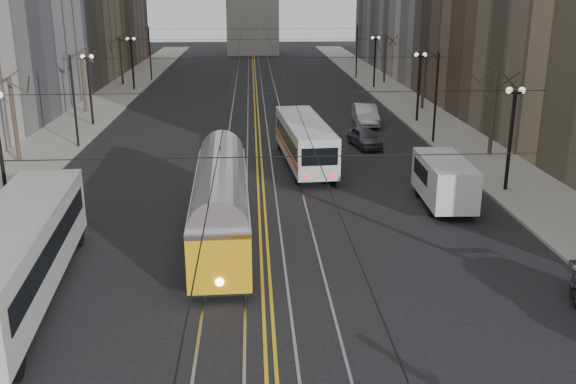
{
  "coord_description": "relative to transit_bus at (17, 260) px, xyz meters",
  "views": [
    {
      "loc": [
        -0.45,
        -15.61,
        10.8
      ],
      "look_at": [
        0.97,
        9.13,
        3.0
      ],
      "focal_mm": 40.0,
      "sensor_mm": 36.0,
      "label": 1
    }
  ],
  "objects": [
    {
      "name": "centre_lines",
      "position": [
        8.94,
        38.94,
        -1.59
      ],
      "size": [
        0.42,
        130.0,
        0.01
      ],
      "primitive_type": "cube",
      "color": "gold",
      "rests_on": "ground"
    },
    {
      "name": "sedan_grey",
      "position": [
        16.6,
        23.12,
        -0.9
      ],
      "size": [
        2.32,
        4.31,
        1.39
      ],
      "primitive_type": "imported",
      "rotation": [
        0.0,
        0.0,
        0.17
      ],
      "color": "#474A4F",
      "rests_on": "ground"
    },
    {
      "name": "streetcar",
      "position": [
        7.07,
        5.51,
        -0.12
      ],
      "size": [
        2.69,
        12.62,
        2.96
      ],
      "primitive_type": "cube",
      "rotation": [
        0.0,
        0.0,
        0.03
      ],
      "color": "gold",
      "rests_on": "ground"
    },
    {
      "name": "street_trees",
      "position": [
        8.94,
        29.19,
        1.21
      ],
      "size": [
        31.68,
        53.28,
        5.6
      ],
      "color": "#382D23",
      "rests_on": "ground"
    },
    {
      "name": "lamp_posts",
      "position": [
        8.94,
        22.69,
        1.21
      ],
      "size": [
        27.6,
        57.2,
        5.6
      ],
      "color": "black",
      "rests_on": "ground"
    },
    {
      "name": "trolley_wires",
      "position": [
        8.94,
        28.77,
        2.18
      ],
      "size": [
        25.96,
        120.0,
        6.6
      ],
      "color": "black",
      "rests_on": "ground"
    },
    {
      "name": "cargo_van",
      "position": [
        18.41,
        9.7,
        -0.34
      ],
      "size": [
        2.37,
        5.73,
        2.5
      ],
      "primitive_type": "cube",
      "rotation": [
        0.0,
        0.0,
        -0.04
      ],
      "color": "silver",
      "rests_on": "ground"
    },
    {
      "name": "sedan_silver",
      "position": [
        18.03,
        31.11,
        -0.74
      ],
      "size": [
        2.04,
        5.24,
        1.7
      ],
      "primitive_type": "imported",
      "rotation": [
        0.0,
        0.0,
        -0.05
      ],
      "color": "#AAACB1",
      "rests_on": "ground"
    },
    {
      "name": "transit_bus",
      "position": [
        0.0,
        0.0,
        0.0
      ],
      "size": [
        3.63,
        12.93,
        3.19
      ],
      "primitive_type": "cube",
      "rotation": [
        0.0,
        0.0,
        0.08
      ],
      "color": "#BABABA",
      "rests_on": "ground"
    },
    {
      "name": "sidewalk_right",
      "position": [
        23.94,
        38.94,
        -1.52
      ],
      "size": [
        5.0,
        140.0,
        0.15
      ],
      "primitive_type": "cube",
      "color": "gray",
      "rests_on": "ground"
    },
    {
      "name": "rear_bus",
      "position": [
        11.84,
        18.41,
        -0.14
      ],
      "size": [
        3.22,
        11.26,
        2.9
      ],
      "primitive_type": "cube",
      "rotation": [
        0.0,
        0.0,
        0.07
      ],
      "color": "silver",
      "rests_on": "ground"
    },
    {
      "name": "streetcar_rails",
      "position": [
        8.94,
        38.94,
        -1.59
      ],
      "size": [
        4.8,
        130.0,
        0.02
      ],
      "primitive_type": "cube",
      "color": "gray",
      "rests_on": "ground"
    },
    {
      "name": "sidewalk_left",
      "position": [
        -6.06,
        38.94,
        -1.52
      ],
      "size": [
        5.0,
        140.0,
        0.15
      ],
      "primitive_type": "cube",
      "color": "gray",
      "rests_on": "ground"
    }
  ]
}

